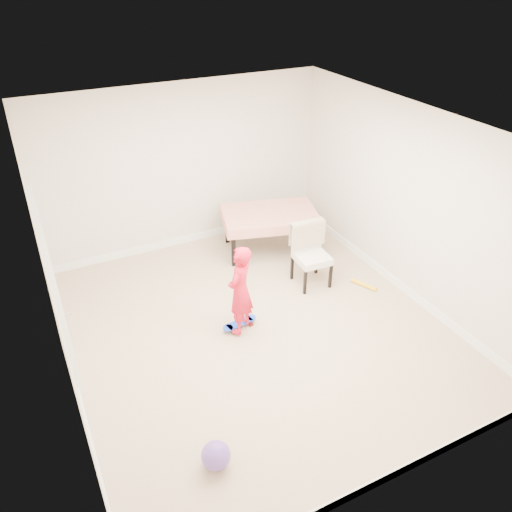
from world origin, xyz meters
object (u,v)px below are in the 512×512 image
dining_chair (312,256)px  balloon (216,455)px  skateboard (240,325)px  dining_table (270,231)px  child (240,293)px

dining_chair → balloon: 3.26m
dining_chair → skateboard: size_ratio=1.90×
dining_table → skateboard: dining_table is taller
dining_table → balloon: 4.03m
child → balloon: bearing=18.2°
dining_chair → child: 1.47m
dining_table → child: child is taller
dining_table → balloon: (-2.30, -3.31, -0.20)m
dining_table → skateboard: size_ratio=2.99×
skateboard → child: child is taller
dining_table → dining_chair: bearing=-69.2°
dining_table → dining_chair: (0.10, -1.11, 0.12)m
dining_table → balloon: bearing=-108.9°
dining_chair → balloon: bearing=-134.0°
dining_table → child: (-1.27, -1.64, 0.26)m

